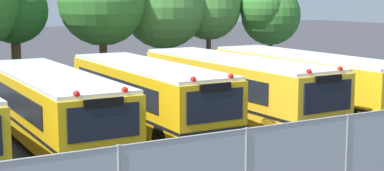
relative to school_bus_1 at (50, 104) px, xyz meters
name	(u,v)px	position (x,y,z in m)	size (l,w,h in m)	color
ground_plane	(150,132)	(3.64, -0.16, -1.34)	(160.00, 160.00, 0.00)	#38383D
school_bus_1	(50,104)	(0.00, 0.00, 0.00)	(2.53, 10.24, 2.54)	yellow
school_bus_2	(147,94)	(3.63, 0.04, 0.05)	(2.50, 9.80, 2.64)	yellow
school_bus_3	(234,86)	(7.35, -0.15, 0.08)	(2.72, 10.69, 2.69)	yellow
school_bus_4	(306,81)	(11.08, -0.15, 0.05)	(2.66, 10.96, 2.64)	yellow
tree_3	(12,11)	(1.12, 9.99, 2.93)	(3.28, 3.26, 5.92)	#4C3823
tree_4	(105,2)	(5.91, 9.85, 3.35)	(4.62, 4.62, 7.00)	#4C3823
tree_5	(167,8)	(9.57, 9.94, 2.99)	(4.65, 4.65, 6.72)	#4C3823
tree_6	(211,7)	(12.37, 9.75, 3.06)	(3.71, 3.69, 6.16)	#4C3823
tree_7	(268,13)	(15.56, 8.52, 2.66)	(3.87, 3.52, 5.66)	#4C3823
chainlink_fence	(299,160)	(3.53, -8.65, -0.30)	(21.72, 0.07, 2.02)	#9EA0A3
traffic_cone	(370,152)	(7.72, -6.98, -1.05)	(0.43, 0.43, 0.57)	#EA5914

